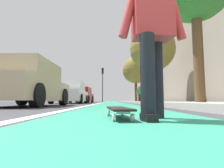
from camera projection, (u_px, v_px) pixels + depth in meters
ground_plane at (114, 104)px, 11.07m from camera, size 80.00×80.00×0.00m
bike_lane_paint at (113, 102)px, 25.00m from camera, size 56.00×1.84×0.00m
lane_stripe_white at (104, 102)px, 21.02m from camera, size 52.00×0.16×0.01m
sidewalk_curb at (141, 102)px, 19.04m from camera, size 52.00×3.20×0.14m
building_facade at (155, 50)px, 23.66m from camera, size 40.00×1.20×13.77m
skateboard at (119, 110)px, 1.91m from camera, size 0.86×0.28×0.11m
skater_person at (152, 28)px, 1.84m from camera, size 0.48×0.72×1.64m
parked_car_near at (28, 85)px, 6.05m from camera, size 4.05×1.96×1.49m
parked_car_mid at (70, 93)px, 12.11m from camera, size 4.33×2.08×1.46m
parked_car_far at (82, 95)px, 17.65m from camera, size 4.26×1.97×1.50m
traffic_light at (103, 79)px, 25.08m from camera, size 0.33×0.28×4.80m
street_tree_mid at (152, 49)px, 11.88m from camera, size 3.00×3.00×5.13m
street_tree_far at (136, 70)px, 20.17m from camera, size 2.99×2.99×5.14m
pedestrian_distant at (140, 93)px, 16.12m from camera, size 0.42×0.66×1.51m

